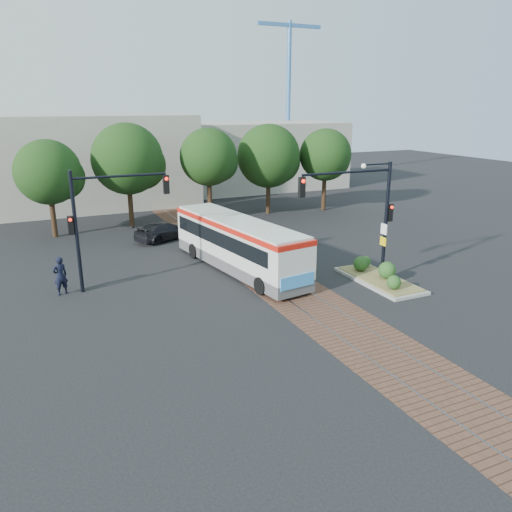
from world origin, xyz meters
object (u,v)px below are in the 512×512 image
object	(u,v)px
signal_pole_left	(99,213)
traffic_island	(379,275)
city_bus	(238,242)
officer	(60,276)
signal_pole_main	(367,204)
parked_car	(164,231)

from	to	relation	value
signal_pole_left	traffic_island	bearing A→B (deg)	-20.36
city_bus	signal_pole_left	world-z (taller)	signal_pole_left
officer	signal_pole_left	bearing A→B (deg)	159.45
signal_pole_left	signal_pole_main	bearing A→B (deg)	-21.45
city_bus	signal_pole_main	world-z (taller)	signal_pole_main
signal_pole_main	signal_pole_left	xyz separation A→B (m)	(-12.23, 4.80, -0.29)
parked_car	officer	bearing A→B (deg)	113.11
traffic_island	city_bus	bearing A→B (deg)	140.93
signal_pole_left	officer	size ratio (longest dim) A/B	3.13
city_bus	traffic_island	bearing A→B (deg)	-47.73
city_bus	traffic_island	distance (m)	7.80
signal_pole_main	traffic_island	bearing A→B (deg)	-5.36
city_bus	parked_car	world-z (taller)	city_bus
signal_pole_left	parked_car	distance (m)	10.05
signal_pole_left	officer	world-z (taller)	signal_pole_left
city_bus	officer	world-z (taller)	city_bus
city_bus	traffic_island	size ratio (longest dim) A/B	2.11
officer	parked_car	bearing A→B (deg)	-151.51
city_bus	parked_car	distance (m)	8.39
signal_pole_main	officer	world-z (taller)	signal_pole_main
parked_car	traffic_island	bearing A→B (deg)	-172.85
city_bus	parked_car	size ratio (longest dim) A/B	2.53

